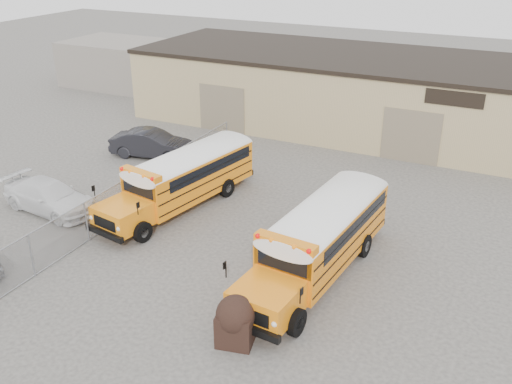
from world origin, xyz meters
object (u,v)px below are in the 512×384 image
at_px(car_white, 49,196).
at_px(tarp_bundle, 236,320).
at_px(school_bus_left, 253,143).
at_px(school_bus_right, 374,183).
at_px(car_dark, 152,144).

bearing_deg(car_white, tarp_bundle, -104.54).
bearing_deg(tarp_bundle, car_white, 159.96).
height_order(tarp_bundle, car_white, tarp_bundle).
distance_m(tarp_bundle, car_white, 12.94).
bearing_deg(school_bus_left, school_bus_right, -18.31).
bearing_deg(car_white, car_dark, 4.29).
distance_m(school_bus_right, tarp_bundle, 10.78).
bearing_deg(school_bus_left, car_dark, -172.01).
relative_size(tarp_bundle, car_white, 0.35).
height_order(school_bus_right, car_white, school_bus_right).
bearing_deg(school_bus_left, tarp_bundle, -65.58).
xyz_separation_m(car_white, car_dark, (0.16, 7.81, 0.07)).
relative_size(school_bus_left, tarp_bundle, 5.44).
bearing_deg(car_dark, school_bus_right, -108.61).
distance_m(school_bus_left, school_bus_right, 7.72).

